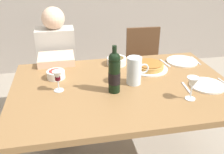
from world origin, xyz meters
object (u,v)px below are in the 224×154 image
salad_bowl (56,74)px  chair_left (59,71)px  water_pitcher (134,72)px  wine_bottle (114,72)px  baked_tart (149,66)px  wine_glass_left_diner (192,84)px  dining_table (123,97)px  olive_bowl (117,60)px  diner_left (58,70)px  dinner_plate_left_setting (182,61)px  wine_glass_right_diner (58,77)px  chair_right (144,64)px  dinner_plate_right_setting (207,85)px

salad_bowl → chair_left: chair_left is taller
water_pitcher → wine_bottle: bearing=-151.1°
wine_bottle → baked_tart: (0.33, 0.29, -0.11)m
baked_tart → water_pitcher: bearing=-130.9°
wine_bottle → wine_glass_left_diner: bearing=-22.4°
wine_bottle → salad_bowl: bearing=144.2°
water_pitcher → baked_tart: 0.28m
baked_tart → salad_bowl: (-0.71, -0.02, 0.01)m
dining_table → wine_bottle: 0.25m
wine_bottle → water_pitcher: 0.18m
olive_bowl → diner_left: size_ratio=0.13×
water_pitcher → salad_bowl: bearing=160.9°
olive_bowl → dinner_plate_left_setting: (0.54, -0.05, -0.03)m
chair_left → wine_glass_right_diner: bearing=90.7°
olive_bowl → wine_glass_left_diner: bearing=-61.4°
salad_bowl → water_pitcher: bearing=-19.1°
chair_left → chair_right: size_ratio=1.00×
chair_left → chair_right: bearing=-179.9°
baked_tart → wine_glass_left_diner: wine_glass_left_diner is taller
baked_tart → wine_glass_left_diner: 0.49m
wine_bottle → chair_left: wine_bottle is taller
water_pitcher → diner_left: 0.86m
baked_tart → diner_left: size_ratio=0.25×
wine_glass_right_diner → wine_bottle: bearing=-12.5°
olive_bowl → chair_left: chair_left is taller
wine_bottle → dinner_plate_left_setting: wine_bottle is taller
dinner_plate_right_setting → chair_left: bearing=134.8°
wine_glass_left_diner → olive_bowl: bearing=118.6°
olive_bowl → wine_bottle: bearing=-103.8°
dinner_plate_right_setting → diner_left: bearing=142.3°
dining_table → chair_right: bearing=63.4°
olive_bowl → salad_bowl: bearing=-161.3°
diner_left → salad_bowl: bearing=89.5°
dining_table → dinner_plate_right_setting: (0.56, -0.12, 0.10)m
wine_glass_right_diner → diner_left: (-0.02, 0.65, -0.24)m
wine_glass_left_diner → dinner_plate_right_setting: wine_glass_left_diner is taller
dining_table → olive_bowl: olive_bowl is taller
olive_bowl → dining_table: bearing=-95.0°
wine_glass_right_diner → diner_left: diner_left is taller
dinner_plate_right_setting → diner_left: 1.28m
baked_tart → dinner_plate_left_setting: 0.33m
dinner_plate_left_setting → salad_bowl: bearing=-174.0°
baked_tart → olive_bowl: olive_bowl is taller
dining_table → salad_bowl: salad_bowl is taller
dinner_plate_left_setting → baked_tart: bearing=-164.6°
wine_bottle → water_pitcher: (0.16, 0.09, -0.05)m
wine_bottle → baked_tart: size_ratio=1.08×
wine_bottle → olive_bowl: wine_bottle is taller
wine_bottle → diner_left: bearing=117.2°
dinner_plate_right_setting → chair_left: 1.46m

